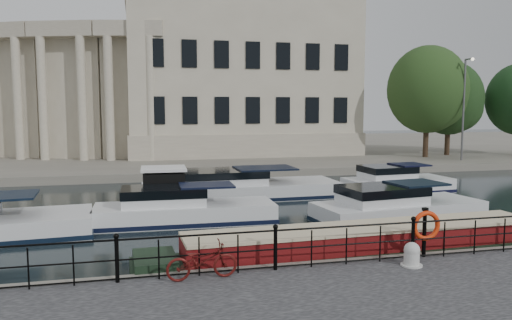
{
  "coord_description": "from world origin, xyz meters",
  "views": [
    {
      "loc": [
        -3.47,
        -14.49,
        4.8
      ],
      "look_at": [
        0.5,
        2.0,
        3.0
      ],
      "focal_mm": 35.0,
      "sensor_mm": 36.0,
      "label": 1
    }
  ],
  "objects_px": {
    "mooring_bollard": "(412,255)",
    "life_ring_post": "(426,226)",
    "harbour_hut": "(164,193)",
    "narrowboat": "(366,252)",
    "bicycle": "(202,261)"
  },
  "relations": [
    {
      "from": "harbour_hut",
      "to": "bicycle",
      "type": "bearing_deg",
      "value": -86.35
    },
    {
      "from": "life_ring_post",
      "to": "narrowboat",
      "type": "distance_m",
      "value": 2.09
    },
    {
      "from": "life_ring_post",
      "to": "narrowboat",
      "type": "xyz_separation_m",
      "value": [
        -1.11,
        1.41,
        -1.07
      ]
    },
    {
      "from": "mooring_bollard",
      "to": "life_ring_post",
      "type": "xyz_separation_m",
      "value": [
        0.8,
        0.63,
        0.58
      ]
    },
    {
      "from": "mooring_bollard",
      "to": "harbour_hut",
      "type": "distance_m",
      "value": 12.42
    },
    {
      "from": "life_ring_post",
      "to": "bicycle",
      "type": "bearing_deg",
      "value": -176.85
    },
    {
      "from": "mooring_bollard",
      "to": "life_ring_post",
      "type": "relative_size",
      "value": 0.46
    },
    {
      "from": "mooring_bollard",
      "to": "harbour_hut",
      "type": "height_order",
      "value": "harbour_hut"
    },
    {
      "from": "mooring_bollard",
      "to": "life_ring_post",
      "type": "bearing_deg",
      "value": 38.2
    },
    {
      "from": "bicycle",
      "to": "mooring_bollard",
      "type": "height_order",
      "value": "bicycle"
    },
    {
      "from": "mooring_bollard",
      "to": "harbour_hut",
      "type": "xyz_separation_m",
      "value": [
        -5.96,
        10.9,
        0.1
      ]
    },
    {
      "from": "narrowboat",
      "to": "life_ring_post",
      "type": "bearing_deg",
      "value": -53.88
    },
    {
      "from": "life_ring_post",
      "to": "narrowboat",
      "type": "height_order",
      "value": "life_ring_post"
    },
    {
      "from": "bicycle",
      "to": "mooring_bollard",
      "type": "relative_size",
      "value": 2.74
    },
    {
      "from": "life_ring_post",
      "to": "mooring_bollard",
      "type": "bearing_deg",
      "value": -141.8
    }
  ]
}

